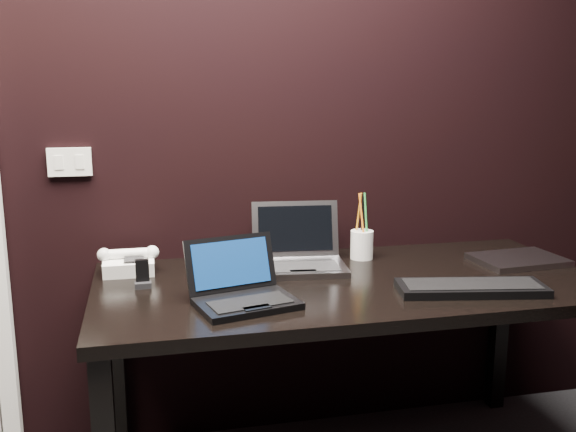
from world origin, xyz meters
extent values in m
plane|color=black|center=(0.00, 1.80, 1.30)|extent=(4.00, 0.00, 4.00)
cube|color=silver|center=(-0.62, 1.79, 1.12)|extent=(0.15, 0.02, 0.10)
cube|color=silver|center=(-0.66, 1.78, 1.12)|extent=(0.03, 0.01, 0.05)
cube|color=silver|center=(-0.58, 1.78, 1.12)|extent=(0.03, 0.01, 0.05)
cube|color=black|center=(0.30, 1.40, 0.72)|extent=(1.70, 0.80, 0.04)
cube|color=black|center=(-0.50, 1.75, 0.35)|extent=(0.06, 0.06, 0.70)
cube|color=black|center=(1.10, 1.75, 0.35)|extent=(0.06, 0.06, 0.70)
cube|color=black|center=(-0.08, 1.21, 0.75)|extent=(0.33, 0.26, 0.02)
cube|color=black|center=(-0.08, 1.18, 0.76)|extent=(0.26, 0.16, 0.00)
cube|color=black|center=(-0.06, 1.13, 0.76)|extent=(0.09, 0.05, 0.00)
cube|color=black|center=(-0.11, 1.33, 0.84)|extent=(0.30, 0.13, 0.17)
cube|color=#0A224D|center=(-0.11, 1.33, 0.84)|extent=(0.25, 0.10, 0.14)
cube|color=gray|center=(0.16, 1.54, 0.75)|extent=(0.35, 0.27, 0.02)
cube|color=black|center=(0.16, 1.51, 0.76)|extent=(0.28, 0.16, 0.00)
cube|color=#95969B|center=(0.15, 1.45, 0.76)|extent=(0.09, 0.05, 0.00)
cube|color=#9B9BA0|center=(0.18, 1.68, 0.86)|extent=(0.33, 0.10, 0.20)
cube|color=black|center=(0.18, 1.67, 0.86)|extent=(0.28, 0.08, 0.16)
cube|color=black|center=(0.64, 1.19, 0.75)|extent=(0.49, 0.24, 0.03)
cube|color=black|center=(0.64, 1.19, 0.77)|extent=(0.44, 0.20, 0.00)
cube|color=#959499|center=(0.98, 1.46, 0.75)|extent=(0.33, 0.25, 0.02)
cube|color=white|center=(-0.43, 1.65, 0.77)|extent=(0.17, 0.16, 0.07)
cylinder|color=white|center=(-0.43, 1.64, 0.81)|extent=(0.16, 0.04, 0.03)
sphere|color=silver|center=(-0.51, 1.64, 0.81)|extent=(0.05, 0.05, 0.05)
sphere|color=white|center=(-0.35, 1.64, 0.81)|extent=(0.05, 0.05, 0.05)
cube|color=black|center=(-0.41, 1.60, 0.80)|extent=(0.07, 0.05, 0.01)
cube|color=black|center=(-0.38, 1.48, 0.79)|extent=(0.04, 0.02, 0.09)
cube|color=black|center=(-0.38, 1.46, 0.75)|extent=(0.05, 0.04, 0.02)
cylinder|color=silver|center=(0.43, 1.64, 0.79)|extent=(0.09, 0.09, 0.11)
cylinder|color=orange|center=(0.42, 1.65, 0.91)|extent=(0.02, 0.03, 0.16)
cylinder|color=green|center=(0.44, 1.64, 0.91)|extent=(0.01, 0.03, 0.16)
cylinder|color=black|center=(0.44, 1.66, 0.91)|extent=(0.01, 0.02, 0.16)
cylinder|color=#CC6513|center=(0.42, 1.63, 0.91)|extent=(0.02, 0.04, 0.16)
camera|label=1|loc=(-0.36, -0.59, 1.39)|focal=40.00mm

